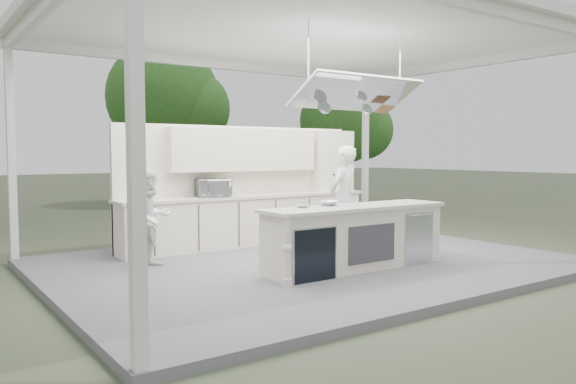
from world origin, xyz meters
TOP-DOWN VIEW (x-y plane):
  - ground at (0.00, 0.00)m, footprint 90.00×90.00m
  - stage_deck at (0.00, 0.00)m, footprint 8.00×6.00m
  - tent at (0.00, -0.01)m, footprint 8.20×6.20m
  - demo_island at (0.18, -0.91)m, footprint 3.10×0.79m
  - back_counter at (0.00, 1.90)m, footprint 5.08×0.72m
  - back_wall_unit at (0.44, 2.11)m, footprint 5.05×0.48m
  - tree_cluster at (-0.16, 9.77)m, footprint 19.55×9.40m
  - head_chef at (0.96, 0.28)m, footprint 0.80×0.67m
  - sous_chef at (-2.30, 0.95)m, footprint 0.87×0.76m
  - toaster_oven at (-0.79, 1.82)m, footprint 0.64×0.48m
  - bowl_large at (-0.12, -0.65)m, footprint 0.36×0.36m
  - bowl_small at (-0.62, -0.65)m, footprint 0.27×0.27m

SIDE VIEW (x-z plane):
  - ground at x=0.00m, z-range 0.00..0.00m
  - stage_deck at x=0.00m, z-range 0.00..0.12m
  - demo_island at x=0.18m, z-range 0.12..1.07m
  - back_counter at x=0.00m, z-range 0.12..1.07m
  - sous_chef at x=-2.30m, z-range 0.12..1.62m
  - head_chef at x=0.96m, z-range 0.12..1.99m
  - bowl_small at x=-0.62m, z-range 1.07..1.14m
  - bowl_large at x=-0.12m, z-range 1.07..1.14m
  - toaster_oven at x=-0.79m, z-range 1.07..1.39m
  - back_wall_unit at x=0.44m, z-range 0.45..2.70m
  - tree_cluster at x=-0.16m, z-range 0.36..6.21m
  - tent at x=0.00m, z-range 1.78..5.64m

